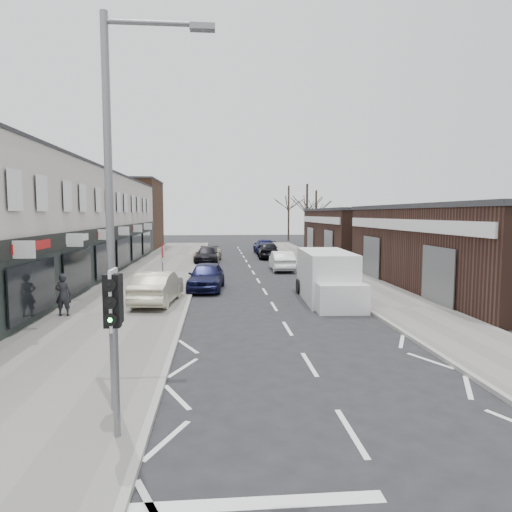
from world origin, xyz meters
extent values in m
plane|color=black|center=(0.00, 0.00, 0.00)|extent=(160.00, 160.00, 0.00)
cube|color=slate|center=(-6.75, 22.00, 0.06)|extent=(5.50, 64.00, 0.12)
cube|color=slate|center=(5.75, 22.00, 0.06)|extent=(3.50, 64.00, 0.12)
cube|color=beige|center=(-13.50, 19.50, 3.55)|extent=(8.00, 41.00, 7.10)
cube|color=#4D3221|center=(-13.50, 45.00, 4.00)|extent=(8.00, 10.00, 8.00)
cube|color=#362118|center=(12.50, 14.00, 2.25)|extent=(10.00, 18.00, 4.50)
cube|color=#362118|center=(12.50, 34.00, 2.25)|extent=(10.00, 16.00, 4.50)
cylinder|color=slate|center=(-4.40, -2.00, 1.62)|extent=(0.12, 0.12, 3.00)
cube|color=silver|center=(-4.40, -2.00, 2.67)|extent=(0.05, 0.55, 1.10)
cube|color=black|center=(-4.40, -2.12, 2.67)|extent=(0.28, 0.22, 0.95)
sphere|color=#0CE533|center=(-4.40, -2.24, 2.37)|extent=(0.18, 0.18, 0.18)
cube|color=black|center=(-4.40, -1.88, 2.67)|extent=(0.26, 0.20, 0.90)
cylinder|color=slate|center=(-4.70, -0.80, 4.12)|extent=(0.16, 0.16, 8.00)
cylinder|color=slate|center=(-3.80, -0.80, 7.92)|extent=(1.80, 0.10, 0.10)
cube|color=slate|center=(-2.80, -0.80, 7.87)|extent=(0.50, 0.22, 0.12)
cylinder|color=slate|center=(-5.20, 12.00, 1.37)|extent=(0.07, 0.07, 2.50)
cube|color=white|center=(-5.15, 12.00, 1.97)|extent=(0.04, 0.45, 0.25)
cube|color=white|center=(2.71, 11.39, 1.19)|extent=(2.42, 5.33, 2.39)
cube|color=white|center=(2.71, 8.32, 0.62)|extent=(2.15, 1.01, 1.25)
cylinder|color=black|center=(1.74, 9.56, 0.40)|extent=(0.25, 0.80, 0.80)
cylinder|color=black|center=(3.69, 9.56, 0.40)|extent=(0.25, 0.80, 0.80)
cylinder|color=black|center=(1.74, 13.22, 0.40)|extent=(0.25, 0.80, 0.80)
cylinder|color=black|center=(3.69, 13.22, 0.40)|extent=(0.25, 0.80, 0.80)
imported|color=#BFB899|center=(-5.29, 10.63, 0.86)|extent=(2.05, 4.64, 1.48)
imported|color=black|center=(-8.69, 8.30, 0.98)|extent=(0.64, 0.43, 1.72)
imported|color=#121438|center=(-3.16, 14.80, 0.76)|extent=(2.22, 4.63, 1.53)
imported|color=black|center=(-3.40, 28.64, 0.68)|extent=(2.20, 4.78, 1.35)
imported|color=#C1B49A|center=(-3.40, 29.91, 0.65)|extent=(2.56, 4.85, 1.30)
imported|color=white|center=(2.20, 23.01, 0.72)|extent=(1.61, 4.42, 1.45)
imported|color=black|center=(2.20, 32.18, 0.79)|extent=(2.07, 4.72, 1.58)
imported|color=#161945|center=(2.43, 37.63, 0.75)|extent=(2.12, 5.19, 1.51)
camera|label=1|loc=(-2.54, -10.24, 4.20)|focal=32.00mm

